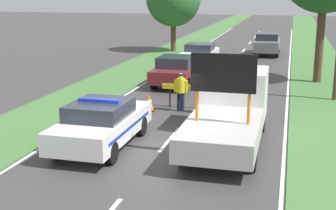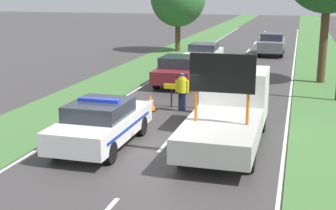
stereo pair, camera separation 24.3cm
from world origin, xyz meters
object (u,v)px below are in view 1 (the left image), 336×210
object	(u,v)px
police_car	(102,123)
police_officer	(181,89)
traffic_cone_near_truck	(139,107)
road_barrier	(201,89)
traffic_cone_near_police	(149,102)
work_truck	(230,109)
traffic_cone_behind_barrier	(195,116)
traffic_cone_centre_front	(178,139)
queued_car_wagon_maroon	(176,70)
pedestrian_civilian	(213,90)
queued_car_van_white	(200,54)
queued_car_suv_grey	(267,43)

from	to	relation	value
police_car	police_officer	bearing A→B (deg)	72.51
police_officer	traffic_cone_near_truck	size ratio (longest dim) A/B	2.44
road_barrier	police_officer	distance (m)	0.92
traffic_cone_near_police	police_officer	bearing A→B (deg)	10.99
work_truck	traffic_cone_behind_barrier	distance (m)	2.11
police_car	road_barrier	bearing A→B (deg)	67.08
police_car	traffic_cone_centre_front	size ratio (longest dim) A/B	9.31
traffic_cone_near_truck	traffic_cone_behind_barrier	xyz separation A→B (m)	(2.45, -0.88, 0.03)
traffic_cone_near_truck	queued_car_wagon_maroon	distance (m)	6.15
queued_car_wagon_maroon	pedestrian_civilian	bearing A→B (deg)	118.08
road_barrier	traffic_cone_near_police	bearing A→B (deg)	-151.80
police_car	traffic_cone_behind_barrier	size ratio (longest dim) A/B	6.48
police_officer	queued_car_wagon_maroon	xyz separation A→B (m)	(-1.45, 5.12, -0.15)
police_officer	traffic_cone_near_police	distance (m)	1.44
queued_car_wagon_maroon	traffic_cone_near_police	bearing A→B (deg)	91.72
pedestrian_civilian	traffic_cone_near_police	xyz separation A→B (m)	(-2.65, -0.10, -0.62)
traffic_cone_near_police	traffic_cone_centre_front	xyz separation A→B (m)	(2.22, -4.11, -0.10)
pedestrian_civilian	queued_car_van_white	distance (m)	12.36
road_barrier	traffic_cone_behind_barrier	bearing A→B (deg)	-77.23
work_truck	police_officer	world-z (taller)	work_truck
traffic_cone_near_police	traffic_cone_centre_front	distance (m)	4.67
traffic_cone_centre_front	traffic_cone_behind_barrier	size ratio (longest dim) A/B	0.70
traffic_cone_near_police	traffic_cone_near_truck	bearing A→B (deg)	-102.74
police_officer	traffic_cone_near_truck	bearing A→B (deg)	47.83
queued_car_van_white	queued_car_suv_grey	size ratio (longest dim) A/B	0.91
traffic_cone_centre_front	traffic_cone_behind_barrier	bearing A→B (deg)	88.49
traffic_cone_centre_front	traffic_cone_behind_barrier	distance (m)	2.47
traffic_cone_near_police	queued_car_wagon_maroon	distance (m)	5.39
traffic_cone_near_police	traffic_cone_near_truck	size ratio (longest dim) A/B	1.08
traffic_cone_centre_front	traffic_cone_near_truck	world-z (taller)	traffic_cone_near_truck
traffic_cone_near_truck	road_barrier	bearing A→B (deg)	35.42
traffic_cone_near_police	queued_car_wagon_maroon	xyz separation A→B (m)	(-0.16, 5.37, 0.44)
traffic_cone_near_truck	pedestrian_civilian	bearing A→B (deg)	17.02
queued_car_wagon_maroon	work_truck	bearing A→B (deg)	114.66
traffic_cone_near_truck	traffic_cone_behind_barrier	size ratio (longest dim) A/B	0.91
traffic_cone_near_truck	traffic_cone_behind_barrier	bearing A→B (deg)	-19.79
traffic_cone_near_police	queued_car_van_white	world-z (taller)	queued_car_van_white
police_car	queued_car_wagon_maroon	xyz separation A→B (m)	(-0.06, 10.05, 0.02)
road_barrier	pedestrian_civilian	size ratio (longest dim) A/B	2.01
traffic_cone_behind_barrier	police_officer	bearing A→B (deg)	117.65
traffic_cone_near_truck	queued_car_van_white	size ratio (longest dim) A/B	0.16
work_truck	road_barrier	size ratio (longest dim) A/B	1.84
work_truck	road_barrier	distance (m)	4.19
work_truck	traffic_cone_near_truck	distance (m)	4.55
road_barrier	work_truck	bearing A→B (deg)	-59.71
police_officer	queued_car_suv_grey	xyz separation A→B (m)	(2.47, 18.17, -0.07)
police_officer	road_barrier	bearing A→B (deg)	-130.15
queued_car_van_white	road_barrier	bearing A→B (deg)	101.06
traffic_cone_behind_barrier	traffic_cone_centre_front	bearing A→B (deg)	-91.51
police_car	work_truck	world-z (taller)	work_truck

